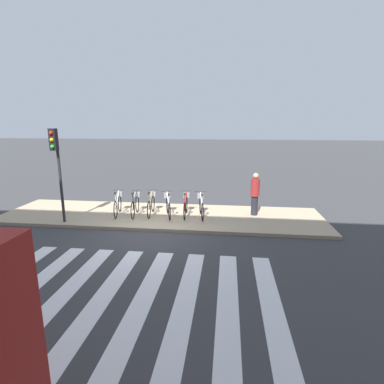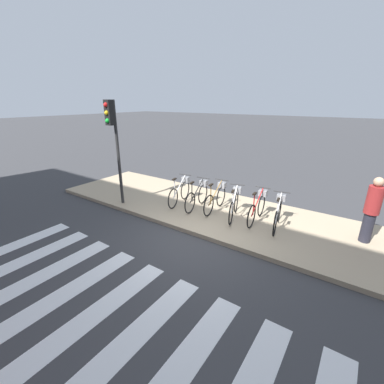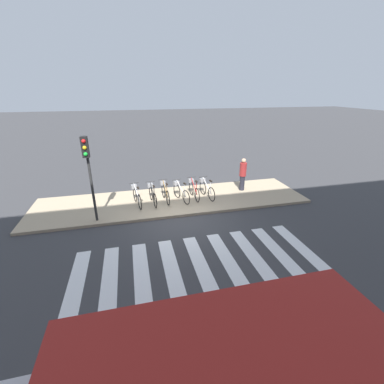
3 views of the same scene
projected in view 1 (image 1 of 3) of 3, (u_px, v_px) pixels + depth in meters
ground_plane at (150, 232)px, 10.41m from camera, size 120.00×120.00×0.00m
sidewalk at (161, 216)px, 12.01m from camera, size 12.72×3.33×0.12m
road_crosswalk at (63, 352)px, 4.95m from camera, size 7.65×8.00×0.01m
parked_bicycle_0 at (118, 203)px, 11.95m from camera, size 0.48×1.59×0.99m
parked_bicycle_1 at (135, 204)px, 11.88m from camera, size 0.46×1.60×0.99m
parked_bicycle_2 at (151, 203)px, 11.96m from camera, size 0.46×1.61×0.99m
parked_bicycle_3 at (168, 205)px, 11.72m from camera, size 0.60×1.55×0.99m
parked_bicycle_4 at (186, 205)px, 11.80m from camera, size 0.46×1.61×0.99m
parked_bicycle_5 at (201, 206)px, 11.66m from camera, size 0.47×1.59×0.99m
pedestrian at (255, 193)px, 11.74m from camera, size 0.34×0.34×1.69m
traffic_light at (56, 156)px, 10.45m from camera, size 0.24×0.40×3.39m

